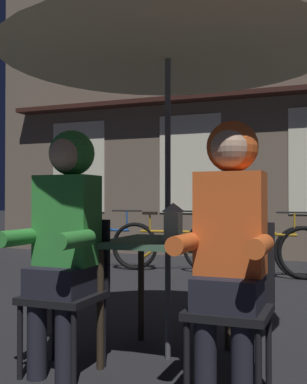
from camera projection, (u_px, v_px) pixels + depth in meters
ground_plane at (168, 359)px, 2.96m from camera, size 60.00×60.00×0.00m
cafe_table at (168, 256)px, 2.97m from camera, size 0.72×0.72×0.74m
patio_umbrella at (168, 29)px, 2.99m from camera, size 2.10×2.10×2.31m
lantern at (173, 221)px, 2.86m from camera, size 0.11×0.11×0.23m
chair_left at (70, 285)px, 2.79m from camera, size 0.40×0.40×0.87m
chair_right at (232, 297)px, 2.45m from camera, size 0.40×0.40×0.87m
person_left_hooded at (65, 224)px, 2.74m from camera, size 0.45×0.56×1.40m
person_right_hooded at (230, 228)px, 2.40m from camera, size 0.45×0.56×1.40m
shopfront_building at (256, 76)px, 8.14m from camera, size 10.00×0.93×6.20m
bicycle_nearest at (101, 244)px, 6.88m from camera, size 1.67×0.25×0.84m
bicycle_second at (170, 246)px, 6.53m from camera, size 1.67×0.24×0.84m
bicycle_third at (262, 250)px, 6.02m from camera, size 1.68×0.08×0.84m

